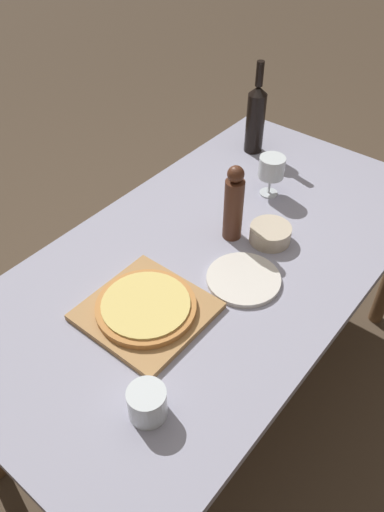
{
  "coord_description": "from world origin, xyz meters",
  "views": [
    {
      "loc": [
        0.65,
        -0.92,
        1.74
      ],
      "look_at": [
        -0.01,
        -0.11,
        0.78
      ],
      "focal_mm": 35.0,
      "sensor_mm": 36.0,
      "label": 1
    }
  ],
  "objects_px": {
    "wine_bottle": "(256,117)",
    "pepper_mill": "(234,205)",
    "wine_glass": "(272,168)",
    "small_bowl": "(270,234)",
    "pizza": "(145,306)"
  },
  "relations": [
    {
      "from": "pizza",
      "to": "wine_glass",
      "type": "height_order",
      "value": "wine_glass"
    },
    {
      "from": "wine_bottle",
      "to": "pepper_mill",
      "type": "height_order",
      "value": "wine_bottle"
    },
    {
      "from": "pepper_mill",
      "to": "small_bowl",
      "type": "bearing_deg",
      "value": 28.4
    },
    {
      "from": "pizza",
      "to": "small_bowl",
      "type": "xyz_separation_m",
      "value": [
        0.1,
        0.46,
        -0.0
      ]
    },
    {
      "from": "pepper_mill",
      "to": "small_bowl",
      "type": "xyz_separation_m",
      "value": [
        0.1,
        0.06,
        -0.1
      ]
    },
    {
      "from": "wine_bottle",
      "to": "pizza",
      "type": "bearing_deg",
      "value": -74.42
    },
    {
      "from": "wine_glass",
      "to": "pizza",
      "type": "bearing_deg",
      "value": -86.62
    },
    {
      "from": "wine_bottle",
      "to": "wine_glass",
      "type": "distance_m",
      "value": 0.29
    },
    {
      "from": "wine_bottle",
      "to": "small_bowl",
      "type": "distance_m",
      "value": 0.55
    },
    {
      "from": "pepper_mill",
      "to": "small_bowl",
      "type": "distance_m",
      "value": 0.15
    },
    {
      "from": "wine_glass",
      "to": "pepper_mill",
      "type": "bearing_deg",
      "value": -83.13
    },
    {
      "from": "wine_glass",
      "to": "small_bowl",
      "type": "relative_size",
      "value": 1.12
    },
    {
      "from": "pizza",
      "to": "small_bowl",
      "type": "height_order",
      "value": "small_bowl"
    },
    {
      "from": "pizza",
      "to": "pepper_mill",
      "type": "bearing_deg",
      "value": 91.08
    },
    {
      "from": "pepper_mill",
      "to": "wine_bottle",
      "type": "bearing_deg",
      "value": 116.64
    }
  ]
}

